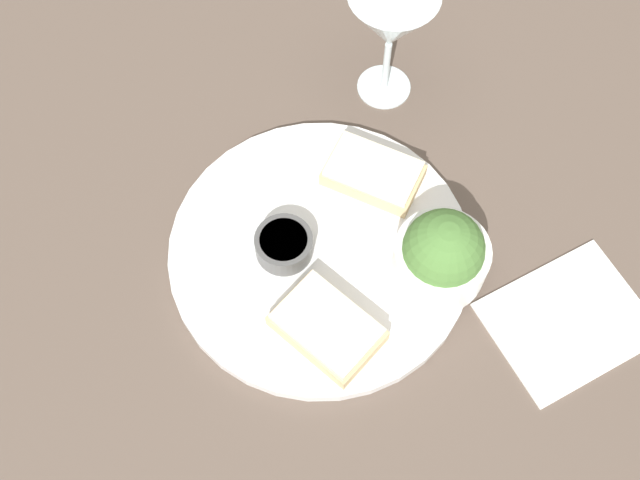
# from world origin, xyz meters

# --- Properties ---
(ground_plane) EXTENTS (4.00, 4.00, 0.00)m
(ground_plane) POSITION_xyz_m (0.00, 0.00, 0.00)
(ground_plane) COLOR brown
(dinner_plate) EXTENTS (0.31, 0.31, 0.01)m
(dinner_plate) POSITION_xyz_m (0.00, 0.00, 0.01)
(dinner_plate) COLOR white
(dinner_plate) RESTS_ON ground_plane
(salad_bowl) EXTENTS (0.09, 0.09, 0.09)m
(salad_bowl) POSITION_xyz_m (0.08, 0.09, 0.05)
(salad_bowl) COLOR white
(salad_bowl) RESTS_ON dinner_plate
(sauce_ramekin) EXTENTS (0.06, 0.06, 0.03)m
(sauce_ramekin) POSITION_xyz_m (-0.02, -0.03, 0.03)
(sauce_ramekin) COLOR #4C4C4C
(sauce_ramekin) RESTS_ON dinner_plate
(cheese_toast_near) EXTENTS (0.12, 0.10, 0.03)m
(cheese_toast_near) POSITION_xyz_m (0.08, -0.04, 0.03)
(cheese_toast_near) COLOR #D1B27F
(cheese_toast_near) RESTS_ON dinner_plate
(cheese_toast_far) EXTENTS (0.12, 0.11, 0.03)m
(cheese_toast_far) POSITION_xyz_m (-0.04, 0.09, 0.03)
(cheese_toast_far) COLOR #D1B27F
(cheese_toast_far) RESTS_ON dinner_plate
(wine_glass) EXTENTS (0.10, 0.10, 0.15)m
(wine_glass) POSITION_xyz_m (-0.15, 0.17, 0.11)
(wine_glass) COLOR silver
(wine_glass) RESTS_ON ground_plane
(napkin) EXTENTS (0.12, 0.16, 0.01)m
(napkin) POSITION_xyz_m (0.19, 0.18, 0.00)
(napkin) COLOR white
(napkin) RESTS_ON ground_plane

